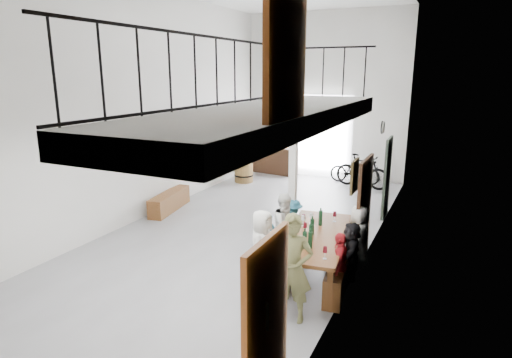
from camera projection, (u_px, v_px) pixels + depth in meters
The scene contains 24 objects.
floor at pixel (245, 231), 9.81m from camera, with size 12.00×12.00×0.00m, color slate.
room_walls at pixel (244, 72), 8.94m from camera, with size 12.00×12.00×12.00m.
gateway_portal at pixel (312, 136), 14.84m from camera, with size 2.80×0.08×2.80m, color white.
right_wall_decor at pixel (346, 192), 6.62m from camera, with size 0.07×8.28×5.07m.
balcony at pixel (272, 119), 5.52m from camera, with size 1.52×5.62×4.00m.
tasting_table at pixel (315, 239), 7.51m from camera, with size 1.36×2.64×0.79m.
bench_inner at pixel (285, 256), 7.93m from camera, with size 0.34×2.12×0.49m, color brown.
bench_wall at pixel (340, 268), 7.43m from camera, with size 0.28×2.13×0.49m, color brown.
tableware at pixel (310, 230), 7.33m from camera, with size 0.86×1.88×0.35m.
side_bench at pixel (170, 201), 11.25m from camera, with size 0.37×1.71×0.48m, color brown.
oak_barrel at pixel (244, 168), 14.11m from camera, with size 0.62×0.62×0.91m.
serving_counter at pixel (272, 160), 15.37m from camera, with size 1.82×0.51×0.96m, color #392115.
counter_bottles at pixel (272, 143), 15.21m from camera, with size 1.57×0.24×0.28m.
guest_left_a at pixel (262, 248), 7.23m from camera, with size 0.65×0.42×1.33m, color white.
guest_left_b at pixel (269, 243), 7.74m from camera, with size 0.40×0.26×1.10m, color #296C88.
guest_left_c at pixel (286, 227), 8.22m from camera, with size 0.64×0.50×1.32m, color white.
guest_left_d at pixel (293, 225), 8.70m from camera, with size 0.69×0.40×1.07m, color #296C88.
guest_right_a at pixel (339, 265), 6.86m from camera, with size 0.64×0.27×1.10m, color red.
guest_right_b at pixel (351, 251), 7.47m from camera, with size 0.97×0.31×1.05m, color black.
guest_right_c at pixel (358, 237), 7.89m from camera, with size 0.58×0.38×1.20m, color white.
host_standing at pixel (292, 268), 6.15m from camera, with size 0.59×0.39×1.62m, color brown.
potted_plant at pixel (357, 233), 9.17m from camera, with size 0.36×0.31×0.39m, color #1C4E22.
bicycle_near at pixel (355, 171), 13.91m from camera, with size 0.57×1.62×0.85m, color black.
bicycle_far at pixel (362, 171), 13.39m from camera, with size 0.50×1.76×1.06m, color black.
Camera 1 is at (4.16, -8.22, 3.56)m, focal length 30.00 mm.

